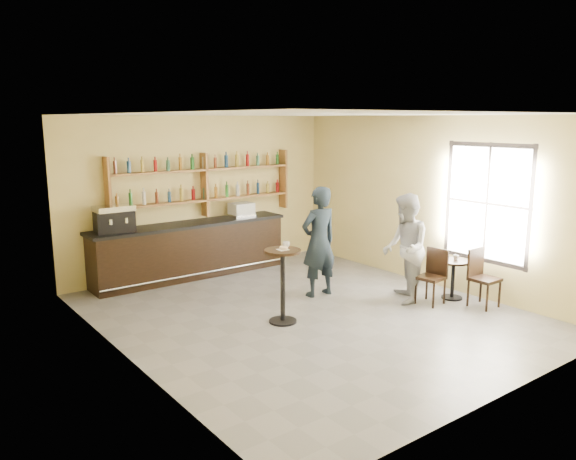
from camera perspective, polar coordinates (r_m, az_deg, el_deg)
floor at (r=9.28m, az=2.01°, el=-8.52°), size 7.00×7.00×0.00m
ceiling at (r=8.73m, az=2.16°, el=11.66°), size 7.00×7.00×0.00m
wall_back at (r=11.76m, az=-8.75°, el=3.60°), size 7.00×0.00×7.00m
wall_front at (r=6.59m, az=21.67°, el=-3.01°), size 7.00×0.00×7.00m
wall_left at (r=7.38m, az=-16.31°, el=-1.20°), size 0.00×7.00×7.00m
wall_right at (r=10.99m, az=14.34°, el=2.85°), size 0.00×7.00×7.00m
window_pane at (r=10.27m, az=19.56°, el=2.56°), size 0.00×2.00×2.00m
window_frame at (r=10.26m, az=19.54°, el=2.55°), size 0.04×1.70×2.10m
shelf_unit at (r=11.62m, az=-8.48°, el=4.56°), size 4.00×0.26×1.40m
liquor_bottles at (r=11.60m, az=-8.50°, el=5.39°), size 3.68×0.10×1.00m
bar_counter at (r=11.42m, az=-9.85°, el=-2.00°), size 4.08×0.80×1.11m
espresso_machine at (r=10.68m, az=-17.25°, el=1.09°), size 0.73×0.52×0.48m
pastry_case at (r=11.88m, az=-4.75°, el=2.06°), size 0.51×0.42×0.29m
pedestal_table at (r=8.73m, az=-0.53°, el=-5.74°), size 0.65×0.65×1.17m
napkin at (r=8.58m, az=-0.54°, el=-2.00°), size 0.17×0.17×0.00m
donut at (r=8.57m, az=-0.45°, el=-1.83°), size 0.18×0.18×0.05m
cup_pedestal at (r=8.73m, az=-0.19°, el=-1.48°), size 0.13×0.13×0.09m
man_main at (r=9.98m, az=3.15°, el=-1.20°), size 0.74×0.50×1.98m
cafe_table at (r=10.36m, az=16.40°, el=-4.84°), size 0.67×0.67×0.69m
cup_cafe at (r=10.30m, az=16.68°, el=-2.69°), size 0.13×0.13×0.09m
chair_west at (r=9.93m, az=14.30°, el=-4.65°), size 0.46×0.46×0.95m
chair_south at (r=10.03m, az=19.36°, el=-4.67°), size 0.43×0.43×0.99m
patron_second at (r=9.85m, az=11.81°, el=-1.84°), size 1.14×1.17×1.89m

